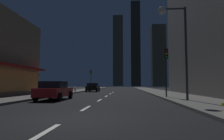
# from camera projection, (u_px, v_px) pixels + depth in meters

# --- Properties ---
(ground_plane) EXTENTS (78.00, 136.00, 0.10)m
(ground_plane) POSITION_uv_depth(u_px,v_px,m) (116.00, 91.00, 38.66)
(ground_plane) COLOR black
(sidewalk_right) EXTENTS (4.00, 76.00, 0.15)m
(sidewalk_right) POSITION_uv_depth(u_px,v_px,m) (152.00, 90.00, 38.18)
(sidewalk_right) COLOR #605E59
(sidewalk_right) RESTS_ON ground
(sidewalk_left) EXTENTS (4.00, 76.00, 0.15)m
(sidewalk_left) POSITION_uv_depth(u_px,v_px,m) (80.00, 90.00, 39.16)
(sidewalk_left) COLOR #605E59
(sidewalk_left) RESTS_ON ground
(lane_marking_center) EXTENTS (0.16, 28.20, 0.01)m
(lane_marking_center) POSITION_uv_depth(u_px,v_px,m) (103.00, 98.00, 17.77)
(lane_marking_center) COLOR silver
(lane_marking_center) RESTS_ON ground
(skyscraper_distant_tall) EXTENTS (8.29, 5.86, 59.04)m
(skyscraper_distant_tall) POSITION_uv_depth(u_px,v_px,m) (118.00, 51.00, 166.05)
(skyscraper_distant_tall) COLOR #4F4B3B
(skyscraper_distant_tall) RESTS_ON ground
(skyscraper_distant_mid) EXTENTS (6.54, 8.90, 60.30)m
(skyscraper_distant_mid) POSITION_uv_depth(u_px,v_px,m) (135.00, 44.00, 142.23)
(skyscraper_distant_mid) COLOR #2F2D23
(skyscraper_distant_mid) RESTS_ON ground
(skyscraper_distant_short) EXTENTS (8.91, 8.56, 39.34)m
(skyscraper_distant_short) POSITION_uv_depth(u_px,v_px,m) (158.00, 56.00, 127.96)
(skyscraper_distant_short) COLOR brown
(skyscraper_distant_short) RESTS_ON ground
(skyscraper_distant_slender) EXTENTS (5.39, 8.09, 59.97)m
(skyscraper_distant_slender) POSITION_uv_depth(u_px,v_px,m) (179.00, 35.00, 116.39)
(skyscraper_distant_slender) COLOR #5F5A47
(skyscraper_distant_slender) RESTS_ON ground
(car_parked_near) EXTENTS (1.98, 4.24, 1.45)m
(car_parked_near) POSITION_uv_depth(u_px,v_px,m) (54.00, 90.00, 15.60)
(car_parked_near) COLOR #B21919
(car_parked_near) RESTS_ON ground
(car_parked_far) EXTENTS (1.98, 4.24, 1.45)m
(car_parked_far) POSITION_uv_depth(u_px,v_px,m) (93.00, 87.00, 33.73)
(car_parked_far) COLOR black
(car_parked_far) RESTS_ON ground
(fire_hydrant_far_left) EXTENTS (0.42, 0.30, 0.65)m
(fire_hydrant_far_left) POSITION_uv_depth(u_px,v_px,m) (75.00, 89.00, 30.92)
(fire_hydrant_far_left) COLOR #B2B2B2
(fire_hydrant_far_left) RESTS_ON sidewalk_left
(traffic_light_near_right) EXTENTS (0.32, 0.48, 4.20)m
(traffic_light_near_right) POSITION_uv_depth(u_px,v_px,m) (166.00, 62.00, 17.23)
(traffic_light_near_right) COLOR #2D2D2D
(traffic_light_near_right) RESTS_ON sidewalk_right
(traffic_light_far_left) EXTENTS (0.32, 0.48, 4.20)m
(traffic_light_far_left) POSITION_uv_depth(u_px,v_px,m) (91.00, 75.00, 42.47)
(traffic_light_far_left) COLOR #2D2D2D
(traffic_light_far_left) RESTS_ON sidewalk_left
(street_lamp_right) EXTENTS (1.96, 0.56, 6.58)m
(street_lamp_right) POSITION_uv_depth(u_px,v_px,m) (174.00, 29.00, 13.95)
(street_lamp_right) COLOR #38383D
(street_lamp_right) RESTS_ON sidewalk_right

